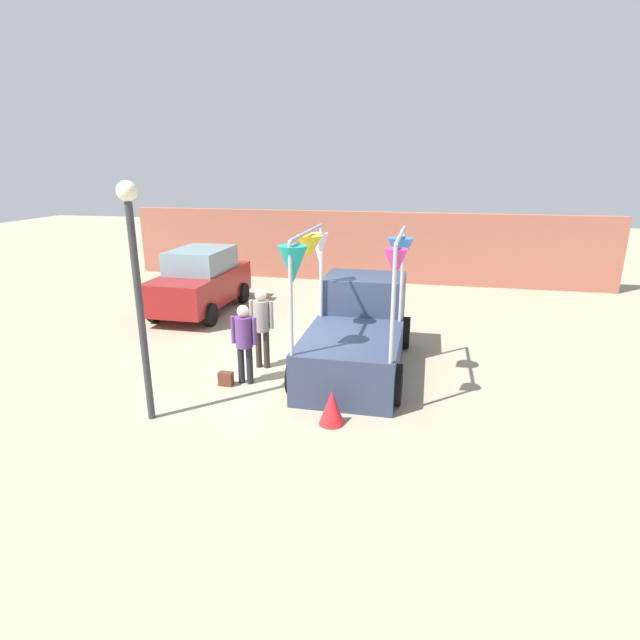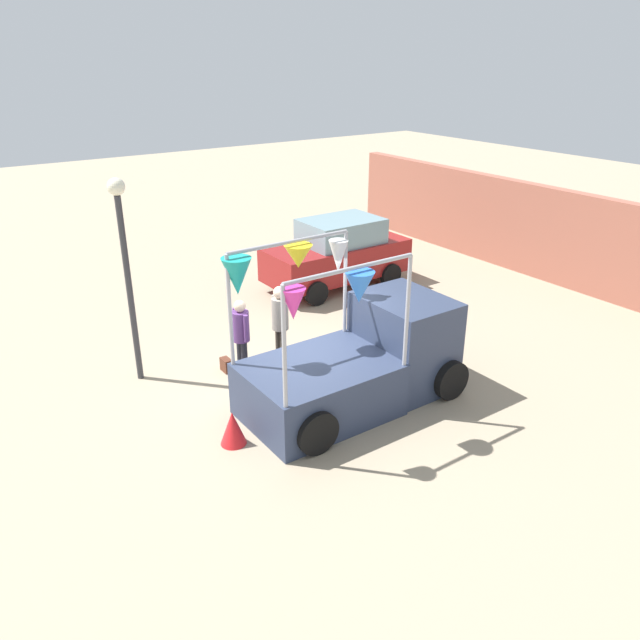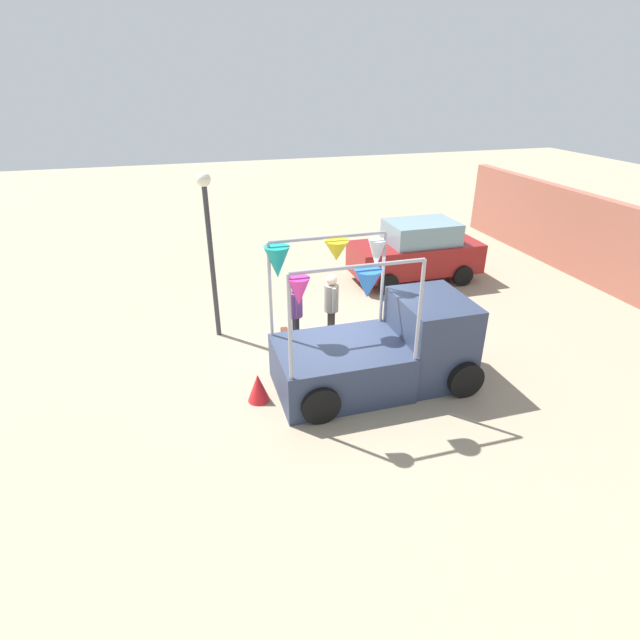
{
  "view_description": "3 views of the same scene",
  "coord_description": "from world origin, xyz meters",
  "px_view_note": "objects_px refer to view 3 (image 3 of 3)",
  "views": [
    {
      "loc": [
        2.52,
        -9.44,
        4.2
      ],
      "look_at": [
        0.51,
        -0.26,
        1.3
      ],
      "focal_mm": 28.0,
      "sensor_mm": 36.0,
      "label": 1
    },
    {
      "loc": [
        9.11,
        -5.79,
        6.07
      ],
      "look_at": [
        0.65,
        0.11,
        1.58
      ],
      "focal_mm": 35.0,
      "sensor_mm": 36.0,
      "label": 2
    },
    {
      "loc": [
        9.42,
        -3.12,
        5.91
      ],
      "look_at": [
        0.93,
        -0.63,
        1.54
      ],
      "focal_mm": 28.0,
      "sensor_mm": 36.0,
      "label": 3
    }
  ],
  "objects_px": {
    "vendor_truck": "(387,345)",
    "handbag": "(285,334)",
    "person_vendor": "(331,302)",
    "folded_kite_bundle_crimson": "(258,388)",
    "person_customer": "(295,308)",
    "street_lamp": "(209,234)",
    "parked_car": "(416,251)"
  },
  "relations": [
    {
      "from": "person_customer",
      "to": "street_lamp",
      "type": "distance_m",
      "value": 2.62
    },
    {
      "from": "parked_car",
      "to": "street_lamp",
      "type": "relative_size",
      "value": 1.0
    },
    {
      "from": "person_vendor",
      "to": "street_lamp",
      "type": "relative_size",
      "value": 0.44
    },
    {
      "from": "handbag",
      "to": "street_lamp",
      "type": "relative_size",
      "value": 0.07
    },
    {
      "from": "handbag",
      "to": "person_customer",
      "type": "bearing_deg",
      "value": 29.74
    },
    {
      "from": "person_customer",
      "to": "street_lamp",
      "type": "xyz_separation_m",
      "value": [
        -1.09,
        -1.75,
        1.62
      ]
    },
    {
      "from": "street_lamp",
      "to": "folded_kite_bundle_crimson",
      "type": "height_order",
      "value": "street_lamp"
    },
    {
      "from": "parked_car",
      "to": "folded_kite_bundle_crimson",
      "type": "xyz_separation_m",
      "value": [
        5.13,
        -5.93,
        -0.64
      ]
    },
    {
      "from": "street_lamp",
      "to": "person_customer",
      "type": "bearing_deg",
      "value": 58.05
    },
    {
      "from": "street_lamp",
      "to": "parked_car",
      "type": "bearing_deg",
      "value": 107.61
    },
    {
      "from": "handbag",
      "to": "vendor_truck",
      "type": "bearing_deg",
      "value": 34.41
    },
    {
      "from": "person_customer",
      "to": "person_vendor",
      "type": "height_order",
      "value": "person_vendor"
    },
    {
      "from": "vendor_truck",
      "to": "parked_car",
      "type": "height_order",
      "value": "vendor_truck"
    },
    {
      "from": "person_customer",
      "to": "handbag",
      "type": "bearing_deg",
      "value": -150.26
    },
    {
      "from": "vendor_truck",
      "to": "person_customer",
      "type": "xyz_separation_m",
      "value": [
        -2.05,
        -1.44,
        0.12
      ]
    },
    {
      "from": "person_customer",
      "to": "folded_kite_bundle_crimson",
      "type": "xyz_separation_m",
      "value": [
        2.01,
        -1.27,
        -0.68
      ]
    },
    {
      "from": "vendor_truck",
      "to": "handbag",
      "type": "height_order",
      "value": "vendor_truck"
    },
    {
      "from": "folded_kite_bundle_crimson",
      "to": "person_vendor",
      "type": "bearing_deg",
      "value": 132.32
    },
    {
      "from": "parked_car",
      "to": "person_customer",
      "type": "distance_m",
      "value": 5.6
    },
    {
      "from": "vendor_truck",
      "to": "handbag",
      "type": "distance_m",
      "value": 3.0
    },
    {
      "from": "vendor_truck",
      "to": "street_lamp",
      "type": "xyz_separation_m",
      "value": [
        -3.14,
        -3.19,
        1.75
      ]
    },
    {
      "from": "person_vendor",
      "to": "folded_kite_bundle_crimson",
      "type": "bearing_deg",
      "value": -47.68
    },
    {
      "from": "person_customer",
      "to": "folded_kite_bundle_crimson",
      "type": "relative_size",
      "value": 2.71
    },
    {
      "from": "street_lamp",
      "to": "folded_kite_bundle_crimson",
      "type": "distance_m",
      "value": 3.89
    },
    {
      "from": "person_customer",
      "to": "folded_kite_bundle_crimson",
      "type": "bearing_deg",
      "value": -32.29
    },
    {
      "from": "street_lamp",
      "to": "person_vendor",
      "type": "bearing_deg",
      "value": 66.02
    },
    {
      "from": "person_customer",
      "to": "person_vendor",
      "type": "distance_m",
      "value": 0.87
    },
    {
      "from": "parked_car",
      "to": "person_vendor",
      "type": "relative_size",
      "value": 2.28
    },
    {
      "from": "person_vendor",
      "to": "vendor_truck",
      "type": "bearing_deg",
      "value": 16.4
    },
    {
      "from": "vendor_truck",
      "to": "handbag",
      "type": "bearing_deg",
      "value": -145.59
    },
    {
      "from": "handbag",
      "to": "street_lamp",
      "type": "distance_m",
      "value": 3.0
    },
    {
      "from": "street_lamp",
      "to": "vendor_truck",
      "type": "bearing_deg",
      "value": 45.45
    }
  ]
}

